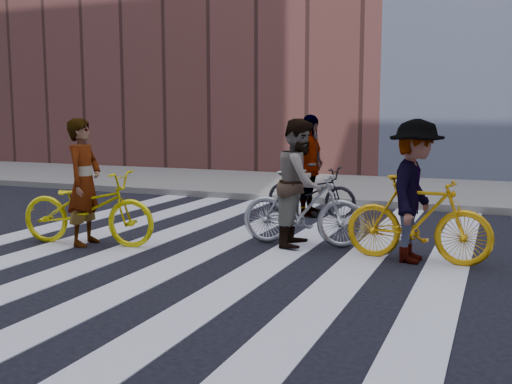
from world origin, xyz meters
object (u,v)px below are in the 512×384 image
Objects in this scene: bike_yellow_right at (418,219)px; rider_right at (415,191)px; rider_rear at (309,166)px; bike_dark_rear at (311,191)px; rider_mid at (300,183)px; rider_left at (84,182)px; bike_silver_mid at (303,209)px; bike_yellow_left at (88,208)px.

bike_yellow_right is 0.38m from rider_right.
bike_dark_rear is at bearing -83.55° from rider_rear.
bike_yellow_right is 3.76m from bike_dark_rear.
rider_rear reaches higher than bike_yellow_right.
rider_right is (-0.05, 0.00, 0.37)m from bike_yellow_right.
rider_mid reaches higher than bike_dark_rear.
rider_left is at bearing 106.61° from rider_mid.
bike_dark_rear is 0.50m from rider_rear.
rider_rear is at bearing 10.77° from bike_silver_mid.
rider_rear is (-0.66, 2.54, 0.03)m from rider_mid.
rider_left is 0.97× the size of rider_rear.
bike_yellow_right is 1.02× the size of rider_mid.
bike_dark_rear is (-0.66, 2.54, -0.08)m from bike_silver_mid.
bike_yellow_left is 1.15× the size of bike_silver_mid.
rider_mid reaches higher than bike_yellow_right.
bike_silver_mid is at bearing -76.80° from bike_yellow_left.
rider_mid is at bearing 82.09° from bike_yellow_right.
rider_left reaches higher than bike_silver_mid.
bike_silver_mid is 0.98× the size of rider_left.
bike_dark_rear is 0.96× the size of rider_right.
rider_mid is 2.63m from rider_rear.
bike_yellow_right is 3.81m from rider_rear.
bike_yellow_right is at bearing -134.29° from bike_dark_rear.
bike_yellow_right is 1.01× the size of rider_right.
bike_yellow_right is at bearing -88.46° from bike_yellow_left.
rider_left is at bearing 81.75° from bike_yellow_left.
rider_right is (4.68, 0.82, 0.39)m from bike_yellow_left.
rider_left reaches higher than rider_mid.
bike_dark_rear is 0.96× the size of rider_mid.
bike_dark_rear is at bearing 9.72° from bike_silver_mid.
rider_rear is at bearing 9.72° from rider_mid.
bike_yellow_right is (4.73, 0.82, 0.02)m from bike_yellow_left.
rider_mid is 1.00× the size of rider_right.
rider_rear is (2.30, 3.73, 0.42)m from bike_yellow_left.
rider_left is (-3.07, -1.18, 0.39)m from bike_silver_mid.
rider_mid is at bearing -160.04° from bike_dark_rear.
rider_right is at bearing -88.36° from bike_yellow_left.
bike_yellow_left is at bearing 103.74° from rider_right.
bike_yellow_right reaches higher than bike_dark_rear.
rider_right is at bearing -88.46° from rider_left.
bike_yellow_right reaches higher than bike_silver_mid.
rider_right reaches higher than bike_yellow_right.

